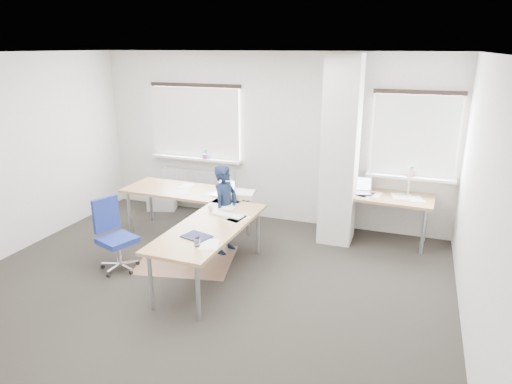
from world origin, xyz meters
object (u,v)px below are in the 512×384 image
(desk_main, at_px, (201,208))
(desk_side, at_px, (385,198))
(task_chair, at_px, (117,250))
(person, at_px, (226,209))

(desk_main, relative_size, desk_side, 1.84)
(task_chair, height_order, person, person)
(desk_side, relative_size, task_chair, 1.48)
(desk_side, bearing_deg, task_chair, -142.55)
(task_chair, bearing_deg, desk_side, 53.70)
(desk_main, bearing_deg, desk_side, 31.01)
(desk_side, bearing_deg, person, -147.17)
(desk_main, height_order, task_chair, task_chair)
(task_chair, relative_size, person, 0.75)
(desk_main, height_order, desk_side, desk_side)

